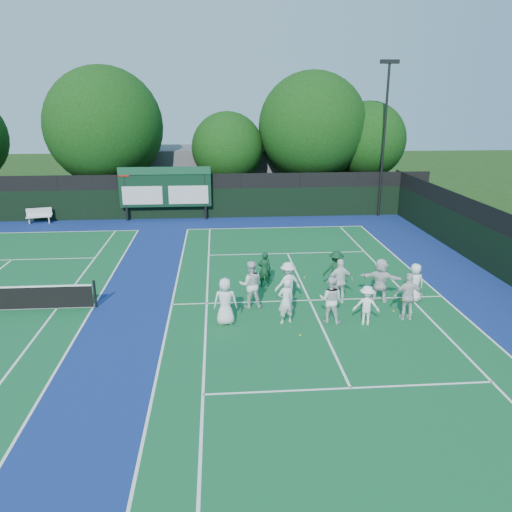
{
  "coord_description": "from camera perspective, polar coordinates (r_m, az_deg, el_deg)",
  "views": [
    {
      "loc": [
        -3.59,
        -17.34,
        7.73
      ],
      "look_at": [
        -2.0,
        3.0,
        1.3
      ],
      "focal_mm": 35.0,
      "sensor_mm": 36.0,
      "label": 1
    }
  ],
  "objects": [
    {
      "name": "coach_left",
      "position": [
        21.28,
        0.97,
        -1.57
      ],
      "size": [
        0.58,
        0.39,
        1.56
      ],
      "primitive_type": "imported",
      "rotation": [
        0.0,
        0.0,
        3.18
      ],
      "color": "#0F371D",
      "rests_on": "ground"
    },
    {
      "name": "tennis_ball_0",
      "position": [
        17.3,
        5.08,
        -9.0
      ],
      "size": [
        0.07,
        0.07,
        0.07
      ],
      "primitive_type": "sphere",
      "color": "#CACB17",
      "rests_on": "ground"
    },
    {
      "name": "tennis_ball_4",
      "position": [
        22.66,
        5.56,
        -2.45
      ],
      "size": [
        0.07,
        0.07,
        0.07
      ],
      "primitive_type": "sphere",
      "color": "#CACB17",
      "rests_on": "ground"
    },
    {
      "name": "bench",
      "position": [
        35.45,
        -23.55,
        4.31
      ],
      "size": [
        1.61,
        0.77,
        0.98
      ],
      "color": "silver",
      "rests_on": "ground"
    },
    {
      "name": "player_back_1",
      "position": [
        19.6,
        3.66,
        -3.09
      ],
      "size": [
        1.25,
        0.97,
        1.7
      ],
      "primitive_type": "imported",
      "rotation": [
        0.0,
        0.0,
        3.49
      ],
      "color": "white",
      "rests_on": "ground"
    },
    {
      "name": "player_front_3",
      "position": [
        18.23,
        12.51,
        -5.52
      ],
      "size": [
        1.04,
        0.74,
        1.46
      ],
      "primitive_type": "imported",
      "rotation": [
        0.0,
        0.0,
        2.92
      ],
      "color": "white",
      "rests_on": "ground"
    },
    {
      "name": "tennis_ball_3",
      "position": [
        19.86,
        -7.94,
        -5.48
      ],
      "size": [
        0.07,
        0.07,
        0.07
      ],
      "primitive_type": "sphere",
      "color": "#CACB17",
      "rests_on": "ground"
    },
    {
      "name": "near_court",
      "position": [
        20.22,
        6.13,
        -5.06
      ],
      "size": [
        11.05,
        23.85,
        0.01
      ],
      "color": "#12572C",
      "rests_on": "ground"
    },
    {
      "name": "coach_right",
      "position": [
        21.31,
        9.11,
        -1.6
      ],
      "size": [
        1.15,
        0.76,
        1.68
      ],
      "primitive_type": "imported",
      "rotation": [
        0.0,
        0.0,
        3.01
      ],
      "color": "#0F381C",
      "rests_on": "ground"
    },
    {
      "name": "back_fence",
      "position": [
        34.03,
        -8.51,
        6.51
      ],
      "size": [
        34.0,
        0.08,
        3.0
      ],
      "color": "black",
      "rests_on": "ground"
    },
    {
      "name": "tree_b",
      "position": [
        37.76,
        -16.67,
        13.69
      ],
      "size": [
        8.22,
        8.22,
        10.02
      ],
      "color": "#321E0E",
      "rests_on": "ground"
    },
    {
      "name": "scoreboard",
      "position": [
        33.56,
        -10.36,
        7.71
      ],
      "size": [
        6.0,
        0.21,
        3.55
      ],
      "color": "black",
      "rests_on": "ground"
    },
    {
      "name": "tree_c",
      "position": [
        37.09,
        -3.03,
        12.02
      ],
      "size": [
        5.18,
        5.18,
        6.94
      ],
      "color": "#321E0E",
      "rests_on": "ground"
    },
    {
      "name": "player_back_4",
      "position": [
        20.73,
        17.68,
        -2.93
      ],
      "size": [
        0.82,
        0.58,
        1.58
      ],
      "primitive_type": "imported",
      "rotation": [
        0.0,
        0.0,
        3.25
      ],
      "color": "white",
      "rests_on": "ground"
    },
    {
      "name": "tennis_ball_5",
      "position": [
        19.78,
        15.45,
        -6.07
      ],
      "size": [
        0.07,
        0.07,
        0.07
      ],
      "primitive_type": "sphere",
      "color": "#CACB17",
      "rests_on": "ground"
    },
    {
      "name": "tennis_ball_1",
      "position": [
        20.83,
        16.23,
        -4.92
      ],
      "size": [
        0.07,
        0.07,
        0.07
      ],
      "primitive_type": "sphere",
      "color": "#CACB17",
      "rests_on": "ground"
    },
    {
      "name": "player_front_1",
      "position": [
        17.88,
        3.44,
        -5.16
      ],
      "size": [
        0.72,
        0.59,
        1.71
      ],
      "primitive_type": "imported",
      "rotation": [
        0.0,
        0.0,
        3.47
      ],
      "color": "white",
      "rests_on": "ground"
    },
    {
      "name": "ground",
      "position": [
        19.32,
        6.66,
        -6.22
      ],
      "size": [
        120.0,
        120.0,
        0.0
      ],
      "primitive_type": "plane",
      "color": "#19380F",
      "rests_on": "ground"
    },
    {
      "name": "player_back_3",
      "position": [
        20.35,
        14.03,
        -2.68
      ],
      "size": [
        1.73,
        1.1,
        1.79
      ],
      "primitive_type": "imported",
      "rotation": [
        0.0,
        0.0,
        2.77
      ],
      "color": "silver",
      "rests_on": "ground"
    },
    {
      "name": "clubhouse",
      "position": [
        41.76,
        -2.28,
        9.59
      ],
      "size": [
        18.0,
        6.0,
        4.0
      ],
      "primitive_type": "cube",
      "color": "#58585D",
      "rests_on": "ground"
    },
    {
      "name": "light_pole_right",
      "position": [
        34.88,
        14.55,
        14.61
      ],
      "size": [
        1.2,
        0.3,
        10.12
      ],
      "color": "black",
      "rests_on": "ground"
    },
    {
      "name": "player_front_4",
      "position": [
        18.95,
        17.03,
        -4.45
      ],
      "size": [
        1.08,
        0.51,
        1.79
      ],
      "primitive_type": "imported",
      "rotation": [
        0.0,
        0.0,
        3.07
      ],
      "color": "silver",
      "rests_on": "ground"
    },
    {
      "name": "player_back_0",
      "position": [
        19.16,
        -0.62,
        -3.27
      ],
      "size": [
        0.92,
        0.72,
        1.88
      ],
      "primitive_type": "imported",
      "rotation": [
        0.0,
        0.0,
        3.15
      ],
      "color": "silver",
      "rests_on": "ground"
    },
    {
      "name": "tree_e",
      "position": [
        38.71,
        12.78,
        12.58
      ],
      "size": [
        5.62,
        5.62,
        7.66
      ],
      "color": "#321E0E",
      "rests_on": "ground"
    },
    {
      "name": "court_apron",
      "position": [
        20.04,
        -11.07,
        -5.52
      ],
      "size": [
        34.0,
        32.0,
        0.01
      ],
      "primitive_type": "cube",
      "color": "navy",
      "rests_on": "ground"
    },
    {
      "name": "player_front_0",
      "position": [
        17.83,
        -3.52,
        -5.19
      ],
      "size": [
        0.87,
        0.58,
        1.73
      ],
      "primitive_type": "imported",
      "rotation": [
        0.0,
        0.0,
        3.1
      ],
      "color": "white",
      "rests_on": "ground"
    },
    {
      "name": "player_back_2",
      "position": [
        19.85,
        9.59,
        -2.85
      ],
      "size": [
        1.11,
        0.55,
        1.82
      ],
      "primitive_type": "imported",
      "rotation": [
        0.0,
        0.0,
        3.24
      ],
      "color": "white",
      "rests_on": "ground"
    },
    {
      "name": "player_front_2",
      "position": [
        18.15,
        8.54,
        -4.94
      ],
      "size": [
        1.02,
        0.92,
        1.73
      ],
      "primitive_type": "imported",
      "rotation": [
        0.0,
        0.0,
        2.76
      ],
      "color": "white",
      "rests_on": "ground"
    },
    {
      "name": "tree_d",
      "position": [
        37.66,
        6.66,
        14.17
      ],
      "size": [
        7.84,
        7.84,
        9.74
      ],
      "color": "#321E0E",
      "rests_on": "ground"
    }
  ]
}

